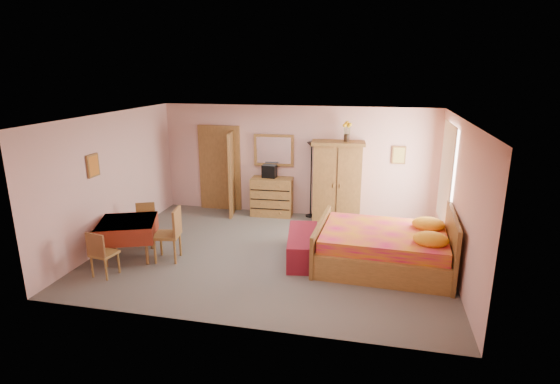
% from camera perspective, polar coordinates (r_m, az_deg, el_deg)
% --- Properties ---
extents(floor, '(6.50, 6.50, 0.00)m').
position_cam_1_polar(floor, '(8.44, -1.11, -8.04)').
color(floor, slate).
rests_on(floor, ground).
extents(ceiling, '(6.50, 6.50, 0.00)m').
position_cam_1_polar(ceiling, '(7.77, -1.22, 9.80)').
color(ceiling, brown).
rests_on(ceiling, wall_back).
extents(wall_back, '(6.50, 0.10, 2.60)m').
position_cam_1_polar(wall_back, '(10.39, 2.09, 4.05)').
color(wall_back, beige).
rests_on(wall_back, floor).
extents(wall_front, '(6.50, 0.10, 2.60)m').
position_cam_1_polar(wall_front, '(5.73, -7.08, -5.93)').
color(wall_front, beige).
rests_on(wall_front, floor).
extents(wall_left, '(0.10, 5.00, 2.60)m').
position_cam_1_polar(wall_left, '(9.30, -21.02, 1.61)').
color(wall_left, beige).
rests_on(wall_left, floor).
extents(wall_right, '(0.10, 5.00, 2.60)m').
position_cam_1_polar(wall_right, '(7.92, 22.33, -0.87)').
color(wall_right, beige).
rests_on(wall_right, floor).
extents(doorway, '(1.06, 0.12, 2.15)m').
position_cam_1_polar(doorway, '(10.91, -7.83, 3.00)').
color(doorway, '#9E6B35').
rests_on(doorway, floor).
extents(window, '(0.08, 1.40, 1.95)m').
position_cam_1_polar(window, '(9.03, 20.98, 2.19)').
color(window, white).
rests_on(window, wall_right).
extents(picture_left, '(0.04, 0.32, 0.42)m').
position_cam_1_polar(picture_left, '(8.72, -23.24, 3.19)').
color(picture_left, orange).
rests_on(picture_left, wall_left).
extents(picture_back, '(0.30, 0.04, 0.40)m').
position_cam_1_polar(picture_back, '(10.16, 15.26, 4.68)').
color(picture_back, '#D8BF59').
rests_on(picture_back, wall_back).
extents(chest_of_drawers, '(1.00, 0.53, 0.92)m').
position_cam_1_polar(chest_of_drawers, '(10.45, -1.06, -0.62)').
color(chest_of_drawers, '#A17136').
rests_on(chest_of_drawers, floor).
extents(wall_mirror, '(0.96, 0.09, 0.76)m').
position_cam_1_polar(wall_mirror, '(10.40, -0.82, 5.48)').
color(wall_mirror, white).
rests_on(wall_mirror, wall_back).
extents(stereo, '(0.34, 0.26, 0.30)m').
position_cam_1_polar(stereo, '(10.36, -1.39, 2.73)').
color(stereo, black).
rests_on(stereo, chest_of_drawers).
extents(floor_lamp, '(0.30, 0.30, 1.79)m').
position_cam_1_polar(floor_lamp, '(10.26, 4.06, 1.56)').
color(floor_lamp, black).
rests_on(floor_lamp, floor).
extents(wardrobe, '(1.23, 0.71, 1.85)m').
position_cam_1_polar(wardrobe, '(10.07, 7.44, 1.36)').
color(wardrobe, olive).
rests_on(wardrobe, floor).
extents(sunflower_vase, '(0.18, 0.18, 0.45)m').
position_cam_1_polar(sunflower_vase, '(9.86, 8.73, 7.84)').
color(sunflower_vase, yellow).
rests_on(sunflower_vase, wardrobe).
extents(bed, '(2.42, 1.95, 1.08)m').
position_cam_1_polar(bed, '(7.97, 13.37, -5.76)').
color(bed, '#D31459').
rests_on(bed, floor).
extents(bench, '(0.75, 1.52, 0.49)m').
position_cam_1_polar(bench, '(8.16, 3.00, -7.07)').
color(bench, maroon).
rests_on(bench, floor).
extents(dining_table, '(1.28, 1.28, 0.72)m').
position_cam_1_polar(dining_table, '(8.62, -19.12, -5.85)').
color(dining_table, maroon).
rests_on(dining_table, floor).
extents(chair_south, '(0.42, 0.42, 0.81)m').
position_cam_1_polar(chair_south, '(8.02, -21.98, -7.40)').
color(chair_south, olive).
rests_on(chair_south, floor).
extents(chair_north, '(0.49, 0.49, 0.82)m').
position_cam_1_polar(chair_north, '(9.15, -17.15, -4.08)').
color(chair_north, '#A27137').
rests_on(chair_north, floor).
extents(chair_west, '(0.52, 0.52, 0.98)m').
position_cam_1_polar(chair_west, '(8.97, -22.56, -4.47)').
color(chair_west, olive).
rests_on(chair_west, floor).
extents(chair_east, '(0.52, 0.52, 0.99)m').
position_cam_1_polar(chair_east, '(8.27, -14.56, -5.39)').
color(chair_east, '#9F7136').
rests_on(chair_east, floor).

